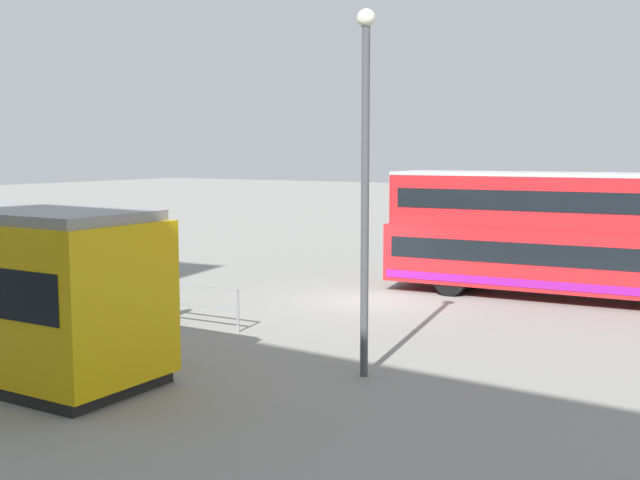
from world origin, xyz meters
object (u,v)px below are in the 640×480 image
object	(u,v)px
pedestrian_near_railing	(153,289)
pedestrian_crossing	(133,325)
street_lamp	(365,167)
double_decker_bus	(576,235)

from	to	relation	value
pedestrian_near_railing	pedestrian_crossing	distance (m)	4.97
pedestrian_near_railing	pedestrian_crossing	size ratio (longest dim) A/B	0.88
pedestrian_crossing	street_lamp	xyz separation A→B (m)	(-3.95, -2.40, 3.14)
double_decker_bus	pedestrian_crossing	xyz separation A→B (m)	(5.52, 12.93, -0.93)
double_decker_bus	street_lamp	world-z (taller)	street_lamp
pedestrian_crossing	double_decker_bus	bearing A→B (deg)	-113.11
double_decker_bus	pedestrian_near_railing	world-z (taller)	double_decker_bus
pedestrian_crossing	street_lamp	distance (m)	5.59
pedestrian_near_railing	pedestrian_crossing	bearing A→B (deg)	129.02
double_decker_bus	street_lamp	bearing A→B (deg)	81.54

